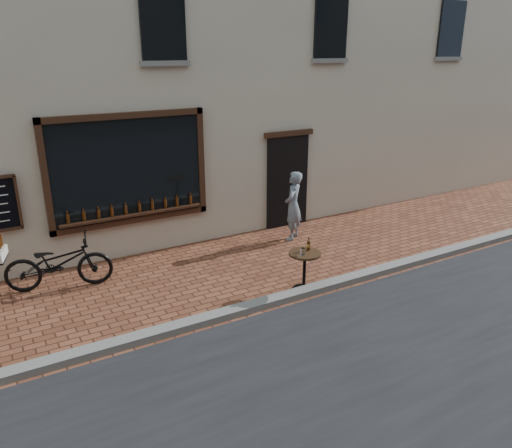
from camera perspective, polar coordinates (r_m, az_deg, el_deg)
ground at (r=8.75m, az=5.47°, el=-8.82°), size 90.00×90.00×0.00m
kerb at (r=8.87m, az=4.73°, el=-7.95°), size 90.00×0.25×0.12m
shop_building at (r=13.54m, az=-11.13°, el=22.85°), size 28.00×6.20×10.00m
cargo_bicycle at (r=9.67m, az=-21.87°, el=-4.10°), size 2.27×1.11×1.05m
bistro_table at (r=8.90m, az=5.58°, el=-4.51°), size 0.58×0.58×0.99m
pedestrian at (r=11.22m, az=4.27°, el=2.09°), size 0.68×0.65×1.57m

